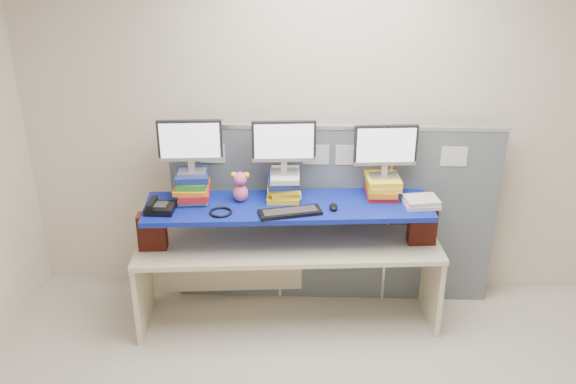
{
  "coord_description": "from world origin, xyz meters",
  "views": [
    {
      "loc": [
        -0.2,
        -2.82,
        3.1
      ],
      "look_at": [
        -0.35,
        1.45,
        1.12
      ],
      "focal_mm": 40.0,
      "sensor_mm": 36.0,
      "label": 1
    }
  ],
  "objects_px": {
    "desk": "(288,258)",
    "blue_board": "(288,207)",
    "monitor_right": "(386,148)",
    "monitor_left": "(190,143)",
    "monitor_center": "(284,144)",
    "keyboard": "(290,212)",
    "desk_phone": "(159,207)"
  },
  "relations": [
    {
      "from": "keyboard",
      "to": "desk_phone",
      "type": "bearing_deg",
      "value": 164.47
    },
    {
      "from": "blue_board",
      "to": "monitor_left",
      "type": "distance_m",
      "value": 0.86
    },
    {
      "from": "monitor_right",
      "to": "keyboard",
      "type": "distance_m",
      "value": 0.86
    },
    {
      "from": "monitor_right",
      "to": "monitor_left",
      "type": "bearing_deg",
      "value": 180.0
    },
    {
      "from": "monitor_right",
      "to": "desk_phone",
      "type": "distance_m",
      "value": 1.71
    },
    {
      "from": "monitor_center",
      "to": "keyboard",
      "type": "xyz_separation_m",
      "value": [
        0.05,
        -0.27,
        -0.42
      ]
    },
    {
      "from": "desk_phone",
      "to": "blue_board",
      "type": "bearing_deg",
      "value": 10.9
    },
    {
      "from": "monitor_right",
      "to": "blue_board",
      "type": "bearing_deg",
      "value": -170.73
    },
    {
      "from": "monitor_center",
      "to": "keyboard",
      "type": "height_order",
      "value": "monitor_center"
    },
    {
      "from": "monitor_center",
      "to": "desk_phone",
      "type": "height_order",
      "value": "monitor_center"
    },
    {
      "from": "blue_board",
      "to": "desk_phone",
      "type": "relative_size",
      "value": 10.3
    },
    {
      "from": "monitor_right",
      "to": "keyboard",
      "type": "relative_size",
      "value": 0.99
    },
    {
      "from": "blue_board",
      "to": "monitor_center",
      "type": "distance_m",
      "value": 0.47
    },
    {
      "from": "blue_board",
      "to": "monitor_center",
      "type": "height_order",
      "value": "monitor_center"
    },
    {
      "from": "desk",
      "to": "monitor_center",
      "type": "relative_size",
      "value": 5.01
    },
    {
      "from": "desk",
      "to": "monitor_left",
      "type": "bearing_deg",
      "value": 170.48
    },
    {
      "from": "blue_board",
      "to": "monitor_right",
      "type": "height_order",
      "value": "monitor_right"
    },
    {
      "from": "monitor_left",
      "to": "monitor_center",
      "type": "distance_m",
      "value": 0.68
    },
    {
      "from": "monitor_left",
      "to": "monitor_right",
      "type": "height_order",
      "value": "monitor_left"
    },
    {
      "from": "monitor_left",
      "to": "keyboard",
      "type": "height_order",
      "value": "monitor_left"
    },
    {
      "from": "desk",
      "to": "monitor_center",
      "type": "xyz_separation_m",
      "value": [
        -0.03,
        0.12,
        0.89
      ]
    },
    {
      "from": "monitor_left",
      "to": "monitor_right",
      "type": "xyz_separation_m",
      "value": [
        1.43,
        0.11,
        -0.06
      ]
    },
    {
      "from": "monitor_left",
      "to": "monitor_center",
      "type": "xyz_separation_m",
      "value": [
        0.68,
        0.05,
        -0.02
      ]
    },
    {
      "from": "monitor_right",
      "to": "keyboard",
      "type": "xyz_separation_m",
      "value": [
        -0.69,
        -0.33,
        -0.38
      ]
    },
    {
      "from": "blue_board",
      "to": "keyboard",
      "type": "bearing_deg",
      "value": -87.18
    },
    {
      "from": "desk",
      "to": "monitor_center",
      "type": "distance_m",
      "value": 0.9
    },
    {
      "from": "blue_board",
      "to": "monitor_center",
      "type": "relative_size",
      "value": 4.53
    },
    {
      "from": "desk",
      "to": "blue_board",
      "type": "height_order",
      "value": "blue_board"
    },
    {
      "from": "blue_board",
      "to": "keyboard",
      "type": "height_order",
      "value": "keyboard"
    },
    {
      "from": "blue_board",
      "to": "monitor_right",
      "type": "bearing_deg",
      "value": 9.27
    },
    {
      "from": "monitor_center",
      "to": "monitor_right",
      "type": "bearing_deg",
      "value": 0.0
    },
    {
      "from": "desk",
      "to": "monitor_left",
      "type": "relative_size",
      "value": 5.01
    }
  ]
}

